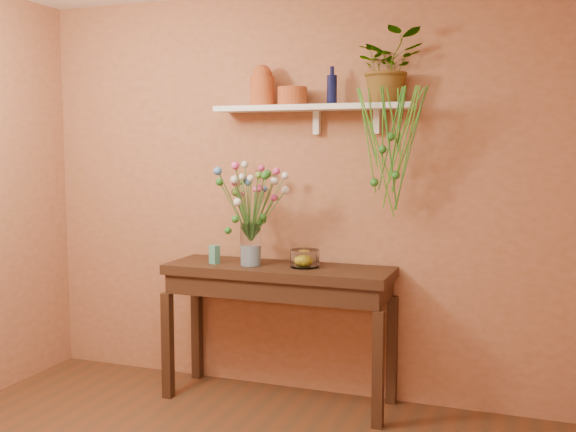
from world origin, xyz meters
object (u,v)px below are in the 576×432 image
at_px(glass_bowl, 305,259).
at_px(sideboard, 278,286).
at_px(glass_vase, 251,248).
at_px(terracotta_jug, 262,86).
at_px(spider_plant, 388,67).
at_px(bouquet, 251,192).
at_px(blue_bottle, 332,89).

bearing_deg(glass_bowl, sideboard, -174.75).
xyz_separation_m(sideboard, glass_vase, (-0.17, -0.05, 0.25)).
bearing_deg(terracotta_jug, spider_plant, 2.70).
xyz_separation_m(glass_vase, bouquet, (0.01, -0.00, 0.36)).
bearing_deg(glass_vase, bouquet, -22.32).
bearing_deg(sideboard, terracotta_jug, 142.75).
relative_size(sideboard, glass_bowl, 7.88).
distance_m(spider_plant, glass_bowl, 1.31).
xyz_separation_m(terracotta_jug, glass_vase, (-0.02, -0.17, -1.05)).
bearing_deg(blue_bottle, spider_plant, 3.25).
bearing_deg(bouquet, blue_bottle, 21.96).
bearing_deg(bouquet, glass_bowl, 11.72).
bearing_deg(glass_bowl, spider_plant, 16.07).
relative_size(bouquet, glass_bowl, 2.74).
height_order(glass_vase, bouquet, bouquet).
bearing_deg(sideboard, glass_vase, -163.55).
bearing_deg(spider_plant, terracotta_jug, -177.30).
bearing_deg(glass_bowl, terracotta_jug, 162.69).
bearing_deg(sideboard, bouquet, -161.74).
xyz_separation_m(blue_bottle, bouquet, (-0.48, -0.19, -0.65)).
relative_size(spider_plant, bouquet, 0.87).
bearing_deg(spider_plant, bouquet, -165.68).
bearing_deg(spider_plant, glass_bowl, -163.93).
distance_m(terracotta_jug, bouquet, 0.70).
relative_size(glass_vase, bouquet, 0.54).
height_order(terracotta_jug, bouquet, terracotta_jug).
bearing_deg(blue_bottle, bouquet, -158.04).
bearing_deg(glass_vase, terracotta_jug, 84.72).
xyz_separation_m(glass_vase, glass_bowl, (0.35, 0.07, -0.07)).
height_order(bouquet, glass_bowl, bouquet).
distance_m(sideboard, glass_bowl, 0.25).
distance_m(glass_vase, glass_bowl, 0.36).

